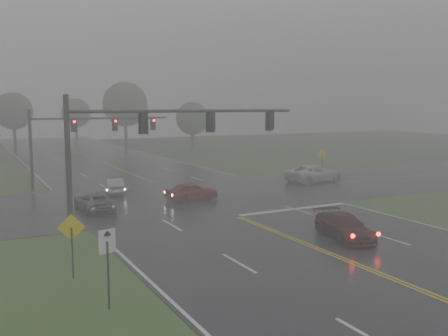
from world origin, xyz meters
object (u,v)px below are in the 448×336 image
sedan_silver (115,194)px  signal_gantry_far (76,133)px  sedan_red (192,200)px  signal_gantry_near (147,135)px  pickup_white (315,182)px  sedan_maroon (344,239)px  car_grey (95,210)px

sedan_silver → signal_gantry_far: (-1.97, 4.32, 4.67)m
sedan_red → signal_gantry_near: 10.02m
signal_gantry_near → pickup_white: bearing=26.3°
sedan_maroon → sedan_silver: (-7.00, 18.90, 0.00)m
sedan_red → car_grey: (-7.18, -0.18, 0.00)m
sedan_silver → sedan_maroon: bearing=121.7°
sedan_maroon → pickup_white: size_ratio=0.79×
car_grey → sedan_maroon: bearing=124.0°
sedan_red → pickup_white: (13.66, 3.02, 0.00)m
sedan_silver → signal_gantry_far: bearing=-54.1°
sedan_silver → signal_gantry_far: size_ratio=0.31×
sedan_red → sedan_silver: (-4.29, 5.41, 0.00)m
sedan_maroon → car_grey: size_ratio=1.04×
sedan_red → car_grey: sedan_red is taller
sedan_maroon → sedan_red: sedan_red is taller
sedan_red → car_grey: size_ratio=0.92×
pickup_white → signal_gantry_near: signal_gantry_near is taller
sedan_red → pickup_white: 13.99m
sedan_silver → sedan_red: bearing=139.7°
sedan_silver → signal_gantry_near: size_ratio=0.26×
sedan_red → signal_gantry_far: signal_gantry_far is taller
sedan_silver → signal_gantry_near: (-1.25, -11.86, 5.30)m
signal_gantry_near → car_grey: bearing=104.7°
sedan_maroon → signal_gantry_near: bearing=151.7°
sedan_silver → signal_gantry_far: 6.66m
pickup_white → signal_gantry_far: 21.53m
sedan_maroon → sedan_red: (-2.71, 13.49, 0.00)m
signal_gantry_far → sedan_silver: bearing=-65.5°
signal_gantry_far → sedan_maroon: bearing=-68.9°
car_grey → signal_gantry_near: signal_gantry_near is taller
car_grey → sedan_silver: bearing=-120.0°
sedan_red → signal_gantry_far: size_ratio=0.33×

